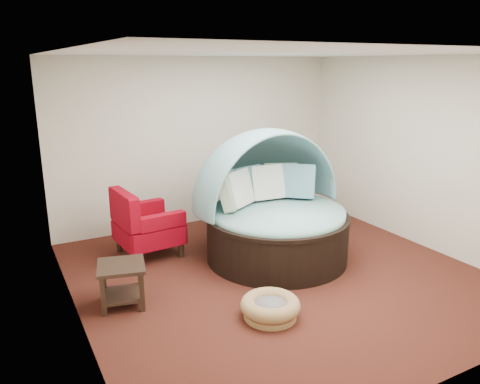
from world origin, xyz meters
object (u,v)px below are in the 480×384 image
pet_basket (270,307)px  side_table (122,279)px  red_armchair (144,225)px  canopy_daybed (272,199)px

pet_basket → side_table: side_table is taller
pet_basket → red_armchair: bearing=106.4°
canopy_daybed → side_table: 2.36m
red_armchair → side_table: 1.44m
pet_basket → red_armchair: red_armchair is taller
canopy_daybed → red_armchair: canopy_daybed is taller
pet_basket → side_table: (-1.34, 1.04, 0.20)m
pet_basket → side_table: 1.71m
red_armchair → side_table: size_ratio=1.59×
canopy_daybed → red_armchair: size_ratio=2.25×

